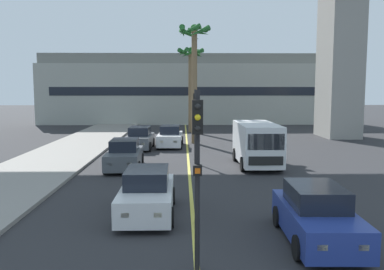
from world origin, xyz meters
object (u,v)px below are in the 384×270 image
object	(u,v)px
car_queue_front	(140,139)
palm_tree_mid_median	(191,69)
car_queue_fifth	(170,137)
traffic_light_median_far	(195,116)
car_queue_second	(147,194)
car_queue_fourth	(124,155)
car_queue_third	(317,216)
delivery_van	(257,143)
palm_tree_near_median	(194,55)
traffic_light_median_near	(197,156)

from	to	relation	value
car_queue_front	palm_tree_mid_median	xyz separation A→B (m)	(3.85, 11.52, 5.42)
car_queue_front	car_queue_fifth	world-z (taller)	same
car_queue_front	traffic_light_median_far	bearing A→B (deg)	-57.84
palm_tree_mid_median	car_queue_second	bearing A→B (deg)	-94.25
car_queue_fifth	palm_tree_mid_median	distance (m)	11.90
car_queue_fourth	car_queue_fifth	distance (m)	8.69
car_queue_third	traffic_light_median_far	xyz separation A→B (m)	(-2.99, 12.08, 1.99)
car_queue_fourth	traffic_light_median_far	size ratio (longest dim) A/B	0.99
car_queue_third	car_queue_fourth	distance (m)	12.69
delivery_van	palm_tree_near_median	bearing A→B (deg)	108.11
delivery_van	traffic_light_median_near	bearing A→B (deg)	-105.80
traffic_light_median_near	palm_tree_near_median	xyz separation A→B (m)	(0.59, 22.83, 4.09)
car_queue_fourth	traffic_light_median_far	bearing A→B (deg)	19.81
car_queue_fifth	palm_tree_near_median	xyz separation A→B (m)	(1.83, 1.87, 6.08)
car_queue_fifth	delivery_van	bearing A→B (deg)	-57.31
traffic_light_median_near	car_queue_third	bearing A→B (deg)	28.46
car_queue_front	palm_tree_mid_median	size ratio (longest dim) A/B	0.50
delivery_van	car_queue_third	bearing A→B (deg)	-91.80
car_queue_second	car_queue_fourth	size ratio (longest dim) A/B	0.99
delivery_van	traffic_light_median_far	bearing A→B (deg)	167.93
car_queue_second	car_queue_fifth	size ratio (longest dim) A/B	0.99
car_queue_second	palm_tree_mid_median	size ratio (longest dim) A/B	0.50
car_queue_second	traffic_light_median_near	xyz separation A→B (m)	(1.53, -4.38, 1.99)
traffic_light_median_near	palm_tree_mid_median	distance (m)	31.61
palm_tree_mid_median	palm_tree_near_median	bearing A→B (deg)	-89.31
traffic_light_median_far	car_queue_front	bearing A→B (deg)	122.16
car_queue_third	traffic_light_median_far	world-z (taller)	traffic_light_median_far
car_queue_front	car_queue_fifth	xyz separation A→B (m)	(2.12, 1.07, 0.00)
traffic_light_median_near	palm_tree_near_median	world-z (taller)	palm_tree_near_median
traffic_light_median_far	delivery_van	bearing A→B (deg)	-12.07
car_queue_front	traffic_light_median_far	xyz separation A→B (m)	(3.76, -5.98, 1.99)
car_queue_third	palm_tree_near_median	world-z (taller)	palm_tree_near_median
delivery_van	traffic_light_median_far	size ratio (longest dim) A/B	1.25
car_queue_fourth	delivery_van	xyz separation A→B (m)	(7.16, 0.66, 0.57)
car_queue_fifth	palm_tree_near_median	distance (m)	6.62
car_queue_front	car_queue_fourth	world-z (taller)	same
delivery_van	traffic_light_median_far	world-z (taller)	traffic_light_median_far
car_queue_fifth	traffic_light_median_near	world-z (taller)	traffic_light_median_near
car_queue_fifth	traffic_light_median_near	bearing A→B (deg)	-86.60
car_queue_third	delivery_van	world-z (taller)	delivery_van
palm_tree_near_median	car_queue_third	bearing A→B (deg)	-82.43
car_queue_fourth	traffic_light_median_near	distance (m)	13.15
car_queue_fourth	palm_tree_mid_median	size ratio (longest dim) A/B	0.50
traffic_light_median_far	car_queue_fifth	bearing A→B (deg)	103.07
car_queue_fourth	car_queue_third	bearing A→B (deg)	-57.59
car_queue_front	traffic_light_median_near	size ratio (longest dim) A/B	0.99
palm_tree_near_median	car_queue_second	bearing A→B (deg)	-96.53
car_queue_fifth	traffic_light_median_far	world-z (taller)	traffic_light_median_far
delivery_van	palm_tree_near_median	world-z (taller)	palm_tree_near_median
car_queue_third	palm_tree_mid_median	world-z (taller)	palm_tree_mid_median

